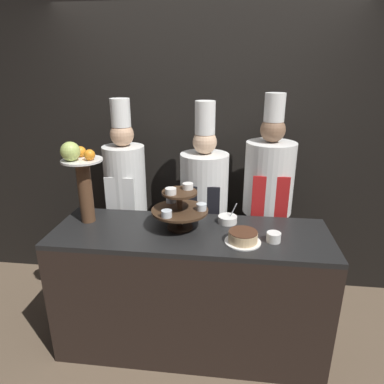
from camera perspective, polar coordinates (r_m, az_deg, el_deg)
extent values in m
plane|color=brown|center=(2.68, -1.18, -28.12)|extent=(14.00, 14.00, 0.00)
cube|color=black|center=(3.08, 1.83, 8.80)|extent=(10.00, 0.06, 2.80)
cube|color=black|center=(2.61, -0.27, -16.28)|extent=(1.89, 0.62, 0.91)
cube|color=black|center=(2.36, -0.29, -6.96)|extent=(1.89, 0.62, 0.03)
cylinder|color=#3D2819|center=(2.39, -2.01, -5.84)|extent=(0.18, 0.18, 0.02)
cylinder|color=#3D2819|center=(2.34, -2.05, -3.03)|extent=(0.04, 0.04, 0.27)
cylinder|color=#3D2819|center=(2.34, -2.05, -3.10)|extent=(0.39, 0.39, 0.02)
cylinder|color=#3D2819|center=(2.29, -2.09, -0.10)|extent=(0.24, 0.24, 0.02)
cylinder|color=silver|center=(2.32, 1.58, -2.48)|extent=(0.07, 0.07, 0.04)
cylinder|color=green|center=(2.32, 1.58, -2.64)|extent=(0.06, 0.06, 0.03)
cylinder|color=silver|center=(2.46, -3.51, -1.23)|extent=(0.07, 0.07, 0.04)
cylinder|color=gold|center=(2.46, -3.51, -1.38)|extent=(0.06, 0.06, 0.03)
cylinder|color=silver|center=(2.22, -4.25, -3.62)|extent=(0.07, 0.07, 0.04)
cylinder|color=red|center=(2.22, -4.25, -3.78)|extent=(0.06, 0.06, 0.03)
cylinder|color=white|center=(2.33, -0.68, 0.98)|extent=(0.07, 0.07, 0.04)
cylinder|color=white|center=(2.24, -3.57, 0.14)|extent=(0.07, 0.07, 0.04)
cylinder|color=brown|center=(2.53, -17.34, 0.01)|extent=(0.10, 0.10, 0.45)
cylinder|color=white|center=(2.47, -17.89, 5.06)|extent=(0.28, 0.28, 0.01)
sphere|color=orange|center=(2.41, -16.70, 5.95)|extent=(0.07, 0.07, 0.07)
sphere|color=orange|center=(2.52, -18.10, 6.42)|extent=(0.08, 0.08, 0.08)
sphere|color=#ADC160|center=(2.43, -19.62, 6.40)|extent=(0.13, 0.13, 0.13)
cylinder|color=white|center=(2.23, 8.44, -8.20)|extent=(0.23, 0.23, 0.01)
cylinder|color=#E0BC89|center=(2.22, 8.48, -7.39)|extent=(0.19, 0.19, 0.06)
cylinder|color=#472819|center=(2.20, 8.53, -6.59)|extent=(0.18, 0.18, 0.01)
cylinder|color=white|center=(2.27, 13.45, -7.32)|extent=(0.09, 0.09, 0.06)
cylinder|color=white|center=(2.48, 5.95, -4.55)|extent=(0.14, 0.14, 0.05)
cylinder|color=#BCBCC1|center=(2.45, 6.88, -3.09)|extent=(0.05, 0.01, 0.11)
cube|color=black|center=(3.19, -10.24, -10.05)|extent=(0.26, 0.14, 0.83)
cylinder|color=white|center=(2.91, -11.08, 1.99)|extent=(0.34, 0.34, 0.57)
cube|color=white|center=(2.80, -11.90, -1.25)|extent=(0.24, 0.01, 0.37)
sphere|color=tan|center=(2.82, -11.60, 9.37)|extent=(0.19, 0.19, 0.19)
cylinder|color=white|center=(2.79, -11.84, 12.82)|extent=(0.16, 0.16, 0.22)
cube|color=#38332D|center=(3.09, 1.89, -11.16)|extent=(0.29, 0.16, 0.80)
cylinder|color=white|center=(2.80, 2.04, 0.83)|extent=(0.39, 0.39, 0.56)
cube|color=black|center=(2.66, 1.68, -2.73)|extent=(0.27, 0.01, 0.36)
sphere|color=#DBB28E|center=(2.70, 2.14, 8.34)|extent=(0.19, 0.19, 0.19)
cylinder|color=white|center=(2.66, 2.19, 12.28)|extent=(0.16, 0.16, 0.25)
cube|color=#38332D|center=(3.07, 11.66, -10.81)|extent=(0.29, 0.16, 0.89)
cylinder|color=white|center=(2.77, 12.70, 2.30)|extent=(0.39, 0.39, 0.57)
cube|color=red|center=(2.64, 12.88, -1.27)|extent=(0.27, 0.01, 0.37)
sphere|color=#846047|center=(2.69, 13.33, 10.05)|extent=(0.19, 0.19, 0.19)
cylinder|color=white|center=(2.66, 13.61, 13.56)|extent=(0.15, 0.15, 0.21)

